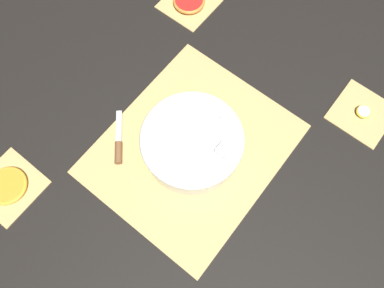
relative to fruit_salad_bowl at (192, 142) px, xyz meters
name	(u,v)px	position (x,y,z in m)	size (l,w,h in m)	color
ground_plane	(192,149)	(0.00, 0.00, -0.05)	(6.00, 6.00, 0.00)	black
bamboo_mat_center	(192,148)	(0.00, 0.00, -0.04)	(0.47, 0.40, 0.01)	tan
coaster_mat_near_right	(362,113)	(0.34, -0.28, -0.04)	(0.14, 0.14, 0.01)	tan
coaster_mat_far_left	(9,187)	(-0.35, 0.28, -0.04)	(0.14, 0.14, 0.01)	tan
coaster_mat_far_right	(189,3)	(0.34, 0.28, -0.04)	(0.14, 0.14, 0.01)	tan
fruit_salad_bowl	(192,142)	(0.00, 0.00, 0.00)	(0.24, 0.24, 0.08)	silver
paring_knife	(118,150)	(-0.12, 0.14, -0.03)	(0.12, 0.10, 0.02)	silver
orange_slice_whole	(7,186)	(-0.35, 0.28, -0.04)	(0.09, 0.09, 0.01)	orange
banana_coin_single	(363,112)	(0.34, -0.28, -0.04)	(0.04, 0.04, 0.01)	#F4EABC
grapefruit_slice	(189,1)	(0.34, 0.28, -0.03)	(0.09, 0.09, 0.01)	#B2231E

